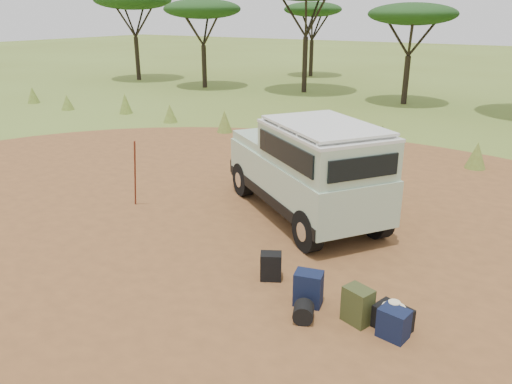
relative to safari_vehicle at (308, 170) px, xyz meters
The scene contains 13 objects.
ground 2.72m from the safari_vehicle, 99.23° to the right, with size 140.00×140.00×0.00m, color olive.
dirt_clearing 2.72m from the safari_vehicle, 99.23° to the right, with size 23.00×23.00×0.01m, color brown.
grass_fringe 6.26m from the safari_vehicle, 92.62° to the left, with size 36.60×1.60×0.90m.
acacia_treeline 17.76m from the safari_vehicle, 88.83° to the left, with size 46.70×13.20×6.26m.
safari_vehicle is the anchor object (origin of this frame).
walking_staff 4.02m from the safari_vehicle, 156.65° to the right, with size 0.04×0.04×1.67m, color brown.
backpack_black 3.08m from the safari_vehicle, 75.36° to the right, with size 0.36×0.27×0.49m, color black.
backpack_navy 3.72m from the safari_vehicle, 63.05° to the right, with size 0.43×0.31×0.57m, color #12193B.
backpack_olive 4.20m from the safari_vehicle, 52.96° to the right, with size 0.41×0.30×0.57m, color #3A441F.
duffel_navy 4.63m from the safari_vehicle, 47.82° to the right, with size 0.40×0.30×0.45m, color #12193B.
hard_case 4.46m from the safari_vehicle, 46.89° to the right, with size 0.51×0.36×0.36m, color black.
stuff_sack 4.21m from the safari_vehicle, 64.08° to the right, with size 0.31×0.31×0.31m, color black.
safari_hat 4.42m from the safari_vehicle, 46.89° to the right, with size 0.34×0.34×0.10m.
Camera 1 is at (4.97, -7.03, 4.39)m, focal length 35.00 mm.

